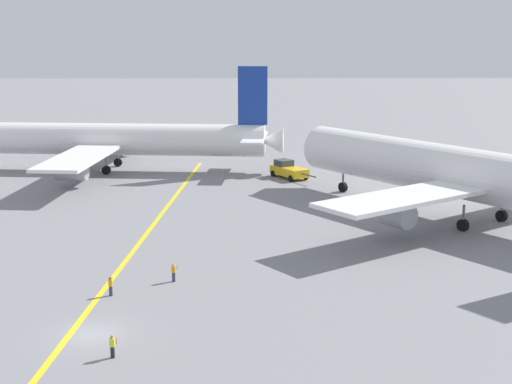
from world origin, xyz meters
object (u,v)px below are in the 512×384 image
object	(u,v)px
airliner_being_pushed	(463,174)
pushback_tug	(288,170)
ground_crew_wing_walker_right	(174,272)
ground_crew_marshaller_foreground	(112,346)
ground_crew_ramp_agent_by_cones	(111,286)
airliner_at_gate_left	(91,140)

from	to	relation	value
airliner_being_pushed	pushback_tug	xyz separation A→B (m)	(-17.98, 25.49, -4.18)
ground_crew_wing_walker_right	ground_crew_marshaller_foreground	bearing A→B (deg)	-99.65
ground_crew_marshaller_foreground	ground_crew_ramp_agent_by_cones	world-z (taller)	ground_crew_ramp_agent_by_cones
airliner_at_gate_left	ground_crew_marshaller_foreground	distance (m)	69.22
pushback_tug	ground_crew_wing_walker_right	distance (m)	47.42
pushback_tug	ground_crew_wing_walker_right	xyz separation A→B (m)	(-12.40, -45.76, -0.36)
airliner_being_pushed	pushback_tug	size ratio (longest dim) A/B	5.17
ground_crew_marshaller_foreground	ground_crew_wing_walker_right	bearing A→B (deg)	80.35
airliner_at_gate_left	airliner_being_pushed	xyz separation A→B (m)	(47.87, -32.20, 0.62)
pushback_tug	ground_crew_marshaller_foreground	xyz separation A→B (m)	(-14.95, -60.77, -0.39)
airliner_at_gate_left	ground_crew_wing_walker_right	xyz separation A→B (m)	(17.49, -52.47, -3.91)
ground_crew_wing_walker_right	airliner_being_pushed	bearing A→B (deg)	33.72
ground_crew_marshaller_foreground	pushback_tug	bearing A→B (deg)	76.18
ground_crew_wing_walker_right	ground_crew_ramp_agent_by_cones	xyz separation A→B (m)	(-4.74, -3.37, -0.01)
ground_crew_ramp_agent_by_cones	pushback_tug	bearing A→B (deg)	70.78
airliner_being_pushed	pushback_tug	world-z (taller)	airliner_being_pushed
airliner_at_gate_left	ground_crew_wing_walker_right	world-z (taller)	airliner_at_gate_left
airliner_at_gate_left	ground_crew_ramp_agent_by_cones	distance (m)	57.41
pushback_tug	ground_crew_marshaller_foreground	bearing A→B (deg)	-103.82
ground_crew_wing_walker_right	ground_crew_ramp_agent_by_cones	size ratio (longest dim) A/B	1.01
pushback_tug	ground_crew_ramp_agent_by_cones	size ratio (longest dim) A/B	5.57
pushback_tug	ground_crew_marshaller_foreground	distance (m)	62.58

